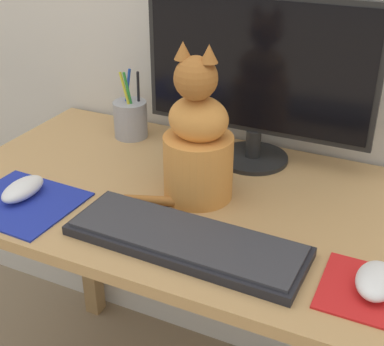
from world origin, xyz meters
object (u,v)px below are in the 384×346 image
object	(u,v)px
keyboard	(186,240)
cat	(197,144)
monitor	(257,75)
pen_cup	(131,118)
computer_mouse_right	(376,281)
computer_mouse_left	(23,189)

from	to	relation	value
keyboard	cat	distance (m)	0.21
cat	monitor	bearing A→B (deg)	76.83
monitor	pen_cup	bearing A→B (deg)	-179.29
monitor	computer_mouse_right	xyz separation A→B (m)	(0.34, -0.36, -0.19)
monitor	computer_mouse_left	bearing A→B (deg)	-135.08
keyboard	pen_cup	xyz separation A→B (m)	(-0.34, 0.38, 0.04)
computer_mouse_left	cat	world-z (taller)	cat
keyboard	computer_mouse_left	distance (m)	0.38
keyboard	pen_cup	size ratio (longest dim) A/B	2.52
monitor	keyboard	size ratio (longest dim) A/B	1.19
monitor	keyboard	world-z (taller)	monitor
keyboard	computer_mouse_left	xyz separation A→B (m)	(-0.38, 0.01, 0.01)
monitor	cat	size ratio (longest dim) A/B	1.62
pen_cup	keyboard	bearing A→B (deg)	-47.86
computer_mouse_left	cat	bearing A→B (deg)	26.42
computer_mouse_left	pen_cup	bearing A→B (deg)	83.65
computer_mouse_right	monitor	bearing A→B (deg)	132.95
monitor	pen_cup	distance (m)	0.37
computer_mouse_right	computer_mouse_left	bearing A→B (deg)	-179.19
computer_mouse_right	cat	xyz separation A→B (m)	(-0.39, 0.15, 0.10)
computer_mouse_right	pen_cup	xyz separation A→B (m)	(-0.67, 0.36, 0.03)
monitor	computer_mouse_left	distance (m)	0.56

